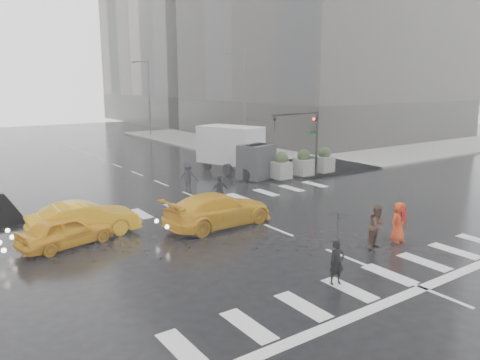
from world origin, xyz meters
TOP-DOWN VIEW (x-y plane):
  - ground at (0.00, 0.00)m, footprint 120.00×120.00m
  - sidewalk_ne at (19.50, 17.50)m, footprint 35.00×35.00m
  - building_ne_far at (29.00, 56.00)m, footprint 26.05×26.05m
  - road_markings at (0.00, 0.00)m, footprint 18.00×48.00m
  - traffic_signal_pole at (9.01, 8.01)m, footprint 4.45×0.42m
  - street_lamp_near at (10.87, 18.00)m, footprint 2.15×0.22m
  - street_lamp_far at (10.87, 38.00)m, footprint 2.15×0.22m
  - planter_west at (7.00, 8.20)m, footprint 1.10×1.10m
  - planter_mid at (9.00, 8.20)m, footprint 1.10×1.10m
  - planter_east at (11.00, 8.20)m, footprint 1.10×1.10m
  - pedestrian_black at (-2.07, -5.49)m, footprint 1.17×1.18m
  - pedestrian_brown at (1.77, -4.00)m, footprint 0.93×0.76m
  - pedestrian_orange at (3.11, -4.00)m, footprint 0.87×0.62m
  - pedestrian_far_a at (0.10, 5.00)m, footprint 1.05×0.76m
  - pedestrian_far_b at (0.31, 8.91)m, footprint 1.34×1.13m
  - taxi_front at (-8.31, 3.27)m, footprint 4.03×2.30m
  - taxi_mid at (-7.35, 4.05)m, footprint 4.61×1.74m
  - taxi_rear at (-1.83, 2.08)m, footprint 4.76×2.39m
  - box_truck at (5.85, 11.73)m, footprint 2.37×6.31m

SIDE VIEW (x-z plane):
  - ground at x=0.00m, z-range 0.00..0.00m
  - road_markings at x=0.00m, z-range 0.00..0.01m
  - sidewalk_ne at x=19.50m, z-range 0.00..0.15m
  - taxi_front at x=-8.31m, z-range 0.00..1.29m
  - taxi_mid at x=-7.35m, z-range 0.00..1.50m
  - taxi_rear at x=-1.83m, z-range 0.00..1.53m
  - pedestrian_far_a at x=0.10m, z-range 0.00..1.62m
  - pedestrian_orange at x=3.11m, z-range 0.01..1.69m
  - pedestrian_brown at x=1.77m, z-range 0.00..1.77m
  - pedestrian_far_b at x=0.31m, z-range 0.00..1.82m
  - planter_west at x=7.00m, z-range 0.08..1.88m
  - planter_mid at x=9.00m, z-range 0.08..1.88m
  - planter_east at x=11.00m, z-range 0.08..1.88m
  - pedestrian_black at x=-2.07m, z-range 0.45..2.88m
  - box_truck at x=5.85m, z-range 0.11..3.46m
  - traffic_signal_pole at x=9.01m, z-range 0.97..5.47m
  - street_lamp_near at x=10.87m, z-range 0.45..9.45m
  - street_lamp_far at x=10.87m, z-range 0.45..9.45m
  - building_ne_far at x=29.00m, z-range -1.73..34.27m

